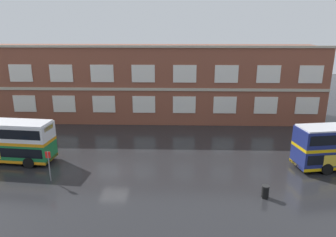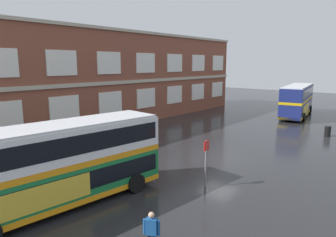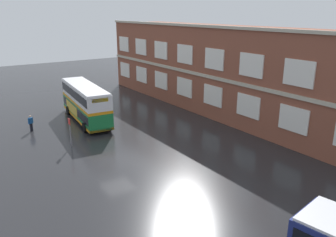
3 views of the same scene
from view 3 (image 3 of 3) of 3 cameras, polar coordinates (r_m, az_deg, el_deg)
The scene contains 5 objects.
ground_plane at distance 29.93m, azimuth -5.16°, elevation -6.00°, with size 120.00×120.00×0.00m, color #232326.
brick_terminal_building at distance 39.20m, azimuth 14.67°, elevation 6.93°, with size 53.04×8.19×10.46m.
double_decker_near at distance 39.36m, azimuth -13.60°, elevation 2.67°, with size 11.20×3.65×4.07m.
waiting_passenger at distance 37.88m, azimuth -21.91°, elevation -0.63°, with size 0.40×0.61×1.70m.
bus_stand_flag at distance 32.14m, azimuth -16.03°, elevation -1.83°, with size 0.44×0.10×2.70m.
Camera 3 is at (24.09, -11.17, 11.92)m, focal length 36.56 mm.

